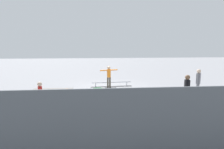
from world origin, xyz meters
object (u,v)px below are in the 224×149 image
grind_rail (111,85)px  skate_ledge (53,92)px  loose_skateboard_natural (182,101)px  trash_bin (98,97)px  bystander_green_shirt (67,105)px  bystander_grey_shirt (198,82)px  skater_main (109,76)px  bystander_black_shirt (187,90)px  loose_skateboard_teal (142,99)px  skateboard_main (111,88)px  bystander_red_shirt (40,96)px  loose_skateboard_yellow (119,99)px

grind_rail → skate_ledge: skate_ledge is taller
loose_skateboard_natural → trash_bin: (4.63, 0.08, 0.36)m
skate_ledge → trash_bin: size_ratio=2.78×
skate_ledge → bystander_green_shirt: bearing=108.6°
skate_ledge → bystander_grey_shirt: (-8.63, 1.45, 0.78)m
skater_main → bystander_black_shirt: size_ratio=0.95×
grind_rail → skate_ledge: (3.85, 2.11, 0.05)m
bystander_grey_shirt → loose_skateboard_natural: size_ratio=2.10×
loose_skateboard_teal → trash_bin: (2.49, 0.54, 0.36)m
skateboard_main → bystander_black_shirt: bystander_black_shirt is taller
bystander_black_shirt → bystander_red_shirt: (6.86, 0.05, -0.12)m
bystander_black_shirt → bystander_green_shirt: bearing=-71.5°
loose_skateboard_yellow → trash_bin: (1.21, 0.81, 0.36)m
skate_ledge → bystander_grey_shirt: bearing=170.5°
bystander_green_shirt → bystander_red_shirt: (1.39, -1.36, 0.00)m
grind_rail → bystander_black_shirt: 6.29m
skate_ledge → bystander_red_shirt: bystander_red_shirt is taller
bystander_green_shirt → bystander_red_shirt: size_ratio=0.99×
grind_rail → loose_skateboard_natural: grind_rail is taller
bystander_green_shirt → loose_skateboard_teal: bystander_green_shirt is taller
loose_skateboard_teal → skateboard_main: bearing=-139.1°
skate_ledge → loose_skateboard_yellow: size_ratio=2.95×
loose_skateboard_natural → skateboard_main: bearing=150.1°
trash_bin → bystander_red_shirt: bearing=23.9°
bystander_red_shirt → trash_bin: bystander_red_shirt is taller
skateboard_main → loose_skateboard_teal: same height
skate_ledge → skater_main: size_ratio=1.49×
grind_rail → loose_skateboard_teal: (-1.42, 3.72, -0.08)m
trash_bin → bystander_grey_shirt: bearing=-173.1°
grind_rail → skateboard_main: size_ratio=3.79×
bystander_grey_shirt → trash_bin: size_ratio=1.98×
grind_rail → skater_main: skater_main is taller
skater_main → loose_skateboard_natural: 5.27m
bystander_red_shirt → loose_skateboard_natural: size_ratio=1.83×
bystander_grey_shirt → loose_skateboard_natural: bearing=160.0°
skate_ledge → bystander_red_shirt: 3.37m
grind_rail → skateboard_main: 0.77m
skater_main → loose_skateboard_yellow: bearing=-98.6°
loose_skateboard_teal → bystander_green_shirt: bearing=-37.1°
skate_ledge → loose_skateboard_natural: 7.69m
grind_rail → loose_skateboard_teal: grind_rail is taller
bystander_green_shirt → loose_skateboard_teal: 4.86m
bystander_green_shirt → loose_skateboard_natural: bystander_green_shirt is taller
loose_skateboard_teal → skate_ledge: bearing=-93.6°
skater_main → grind_rail: bearing=53.4°
bystander_green_shirt → loose_skateboard_natural: (-5.84, -2.59, -0.77)m
bystander_black_shirt → bystander_grey_shirt: 2.40m
skater_main → bystander_green_shirt: bearing=-124.5°
skater_main → bystander_grey_shirt: bearing=-46.3°
skater_main → bystander_red_shirt: size_ratio=1.08×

